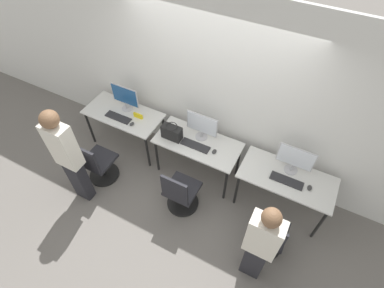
# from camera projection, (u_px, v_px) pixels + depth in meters

# --- Properties ---
(ground_plane) EXTENTS (20.00, 20.00, 0.00)m
(ground_plane) POSITION_uv_depth(u_px,v_px,m) (188.00, 185.00, 4.80)
(ground_plane) COLOR slate
(wall_back) EXTENTS (12.00, 0.05, 2.80)m
(wall_back) POSITION_uv_depth(u_px,v_px,m) (212.00, 90.00, 4.17)
(wall_back) COLOR silver
(wall_back) RESTS_ON ground_plane
(desk_left) EXTENTS (1.28, 0.61, 0.74)m
(desk_left) POSITION_uv_depth(u_px,v_px,m) (124.00, 117.00, 4.89)
(desk_left) COLOR silver
(desk_left) RESTS_ON ground_plane
(monitor_left) EXTENTS (0.48, 0.18, 0.44)m
(monitor_left) POSITION_uv_depth(u_px,v_px,m) (125.00, 97.00, 4.72)
(monitor_left) COLOR #B2B2B7
(monitor_left) RESTS_ON desk_left
(keyboard_left) EXTENTS (0.44, 0.13, 0.02)m
(keyboard_left) POSITION_uv_depth(u_px,v_px,m) (118.00, 117.00, 4.75)
(keyboard_left) COLOR #262628
(keyboard_left) RESTS_ON desk_left
(mouse_left) EXTENTS (0.06, 0.09, 0.03)m
(mouse_left) POSITION_uv_depth(u_px,v_px,m) (132.00, 124.00, 4.65)
(mouse_left) COLOR #333333
(mouse_left) RESTS_ON desk_left
(office_chair_left) EXTENTS (0.48, 0.48, 0.88)m
(office_chair_left) POSITION_uv_depth(u_px,v_px,m) (98.00, 164.00, 4.63)
(office_chair_left) COLOR black
(office_chair_left) RESTS_ON ground_plane
(person_left) EXTENTS (0.36, 0.23, 1.75)m
(person_left) POSITION_uv_depth(u_px,v_px,m) (67.00, 155.00, 3.96)
(person_left) COLOR #232328
(person_left) RESTS_ON ground_plane
(desk_center) EXTENTS (1.28, 0.61, 0.74)m
(desk_center) POSITION_uv_depth(u_px,v_px,m) (198.00, 146.00, 4.49)
(desk_center) COLOR silver
(desk_center) RESTS_ON ground_plane
(monitor_center) EXTENTS (0.48, 0.18, 0.44)m
(monitor_center) POSITION_uv_depth(u_px,v_px,m) (202.00, 125.00, 4.31)
(monitor_center) COLOR #B2B2B7
(monitor_center) RESTS_ON desk_center
(keyboard_center) EXTENTS (0.44, 0.13, 0.02)m
(keyboard_center) POSITION_uv_depth(u_px,v_px,m) (195.00, 145.00, 4.37)
(keyboard_center) COLOR #262628
(keyboard_center) RESTS_ON desk_center
(mouse_center) EXTENTS (0.06, 0.09, 0.03)m
(mouse_center) POSITION_uv_depth(u_px,v_px,m) (214.00, 152.00, 4.29)
(mouse_center) COLOR #333333
(mouse_center) RESTS_ON desk_center
(office_chair_center) EXTENTS (0.48, 0.48, 0.88)m
(office_chair_center) POSITION_uv_depth(u_px,v_px,m) (181.00, 194.00, 4.29)
(office_chair_center) COLOR black
(office_chair_center) RESTS_ON ground_plane
(desk_right) EXTENTS (1.28, 0.61, 0.74)m
(desk_right) POSITION_uv_depth(u_px,v_px,m) (286.00, 181.00, 4.08)
(desk_right) COLOR silver
(desk_right) RESTS_ON ground_plane
(monitor_right) EXTENTS (0.48, 0.18, 0.44)m
(monitor_right) POSITION_uv_depth(u_px,v_px,m) (295.00, 159.00, 3.91)
(monitor_right) COLOR #B2B2B7
(monitor_right) RESTS_ON desk_right
(keyboard_right) EXTENTS (0.44, 0.13, 0.02)m
(keyboard_right) POSITION_uv_depth(u_px,v_px,m) (287.00, 181.00, 3.97)
(keyboard_right) COLOR #262628
(keyboard_right) RESTS_ON desk_right
(mouse_right) EXTENTS (0.06, 0.09, 0.03)m
(mouse_right) POSITION_uv_depth(u_px,v_px,m) (310.00, 188.00, 3.89)
(mouse_right) COLOR #333333
(mouse_right) RESTS_ON desk_right
(office_chair_right) EXTENTS (0.48, 0.48, 0.88)m
(office_chair_right) POSITION_uv_depth(u_px,v_px,m) (267.00, 236.00, 3.87)
(office_chair_right) COLOR black
(office_chair_right) RESTS_ON ground_plane
(person_right) EXTENTS (0.36, 0.20, 1.56)m
(person_right) POSITION_uv_depth(u_px,v_px,m) (261.00, 244.00, 3.31)
(person_right) COLOR #232328
(person_right) RESTS_ON ground_plane
(handbag) EXTENTS (0.30, 0.18, 0.25)m
(handbag) POSITION_uv_depth(u_px,v_px,m) (172.00, 132.00, 4.40)
(handbag) COLOR black
(handbag) RESTS_ON desk_center
(placard_left) EXTENTS (0.16, 0.03, 0.08)m
(placard_left) POSITION_uv_depth(u_px,v_px,m) (138.00, 116.00, 4.74)
(placard_left) COLOR yellow
(placard_left) RESTS_ON desk_left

